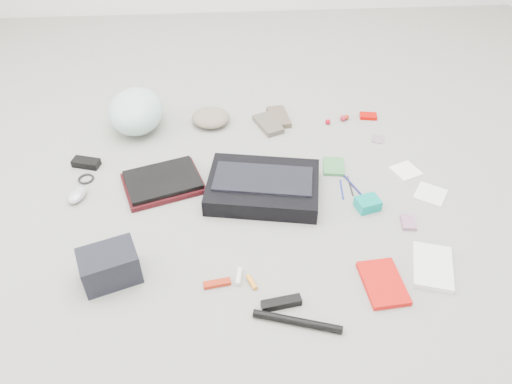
{
  "coord_description": "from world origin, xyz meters",
  "views": [
    {
      "loc": [
        -0.1,
        -1.52,
        1.41
      ],
      "look_at": [
        0.0,
        0.0,
        0.05
      ],
      "focal_mm": 35.0,
      "sensor_mm": 36.0,
      "label": 1
    }
  ],
  "objects": [
    {
      "name": "altoids_tin",
      "position": [
        0.61,
        0.59,
        0.01
      ],
      "size": [
        0.09,
        0.07,
        0.02
      ],
      "primitive_type": "cube",
      "rotation": [
        0.0,
        0.0,
        -0.17
      ],
      "color": "#BC0501",
      "rests_on": "ground_plane"
    },
    {
      "name": "power_brick",
      "position": [
        -0.75,
        0.29,
        0.02
      ],
      "size": [
        0.13,
        0.09,
        0.03
      ],
      "primitive_type": "cube",
      "rotation": [
        0.0,
        0.0,
        -0.29
      ],
      "color": "black",
      "rests_on": "ground_plane"
    },
    {
      "name": "book_red",
      "position": [
        0.41,
        -0.46,
        0.01
      ],
      "size": [
        0.15,
        0.21,
        0.02
      ],
      "primitive_type": "cube",
      "rotation": [
        0.0,
        0.0,
        0.09
      ],
      "color": "red",
      "rests_on": "ground_plane"
    },
    {
      "name": "accordion_wallet",
      "position": [
        0.45,
        -0.07,
        0.02
      ],
      "size": [
        0.11,
        0.1,
        0.05
      ],
      "primitive_type": "cube",
      "rotation": [
        0.0,
        0.0,
        0.28
      ],
      "color": "#039285",
      "rests_on": "ground_plane"
    },
    {
      "name": "multitool",
      "position": [
        -0.17,
        -0.42,
        0.01
      ],
      "size": [
        0.1,
        0.04,
        0.02
      ],
      "primitive_type": "cube",
      "rotation": [
        0.0,
        0.0,
        0.15
      ],
      "color": "#991F0A",
      "rests_on": "ground_plane"
    },
    {
      "name": "card_deck",
      "position": [
        0.59,
        -0.17,
        0.01
      ],
      "size": [
        0.06,
        0.08,
        0.01
      ],
      "primitive_type": "cube",
      "rotation": [
        0.0,
        0.0,
        -0.12
      ],
      "color": "#A36D8D",
      "rests_on": "ground_plane"
    },
    {
      "name": "u_lock",
      "position": [
        0.05,
        -0.53,
        0.01
      ],
      "size": [
        0.14,
        0.06,
        0.03
      ],
      "primitive_type": "cube",
      "rotation": [
        0.0,
        0.0,
        0.16
      ],
      "color": "black",
      "rests_on": "ground_plane"
    },
    {
      "name": "bike_helmet",
      "position": [
        -0.54,
        0.57,
        0.1
      ],
      "size": [
        0.26,
        0.33,
        0.19
      ],
      "primitive_type": "ellipsoid",
      "rotation": [
        0.0,
        0.0,
        -0.01
      ],
      "color": "silver",
      "rests_on": "ground_plane"
    },
    {
      "name": "napkin_top",
      "position": [
        0.68,
        0.15,
        0.0
      ],
      "size": [
        0.14,
        0.14,
        0.01
      ],
      "primitive_type": "cube",
      "rotation": [
        0.0,
        0.0,
        0.39
      ],
      "color": "white",
      "rests_on": "ground_plane"
    },
    {
      "name": "book_white",
      "position": [
        0.61,
        -0.4,
        0.01
      ],
      "size": [
        0.19,
        0.24,
        0.02
      ],
      "primitive_type": "cube",
      "rotation": [
        0.0,
        0.0,
        -0.29
      ],
      "color": "silver",
      "rests_on": "ground_plane"
    },
    {
      "name": "bike_pump",
      "position": [
        0.09,
        -0.6,
        0.01
      ],
      "size": [
        0.29,
        0.11,
        0.03
      ],
      "primitive_type": "cylinder",
      "rotation": [
        0.0,
        1.57,
        -0.29
      ],
      "color": "black",
      "rests_on": "ground_plane"
    },
    {
      "name": "notepad",
      "position": [
        0.36,
        0.2,
        0.01
      ],
      "size": [
        0.11,
        0.13,
        0.01
      ],
      "primitive_type": "cube",
      "rotation": [
        0.0,
        0.0,
        -0.14
      ],
      "color": "#397A41",
      "rests_on": "ground_plane"
    },
    {
      "name": "toiletry_tube_orange",
      "position": [
        -0.04,
        -0.43,
        0.01
      ],
      "size": [
        0.04,
        0.06,
        0.02
      ],
      "primitive_type": "cylinder",
      "rotation": [
        1.57,
        0.0,
        0.38
      ],
      "color": "orange",
      "rests_on": "ground_plane"
    },
    {
      "name": "ground_plane",
      "position": [
        0.0,
        0.0,
        0.0
      ],
      "size": [
        4.0,
        4.0,
        0.0
      ],
      "primitive_type": "plane",
      "color": "gray"
    },
    {
      "name": "napkin_bottom",
      "position": [
        0.74,
        -0.01,
        0.0
      ],
      "size": [
        0.16,
        0.16,
        0.01
      ],
      "primitive_type": "cube",
      "rotation": [
        0.0,
        0.0,
        0.98
      ],
      "color": "white",
      "rests_on": "ground_plane"
    },
    {
      "name": "lollipop_c",
      "position": [
        0.5,
        0.58,
        0.01
      ],
      "size": [
        0.03,
        0.03,
        0.03
      ],
      "primitive_type": "sphere",
      "rotation": [
        0.0,
        0.0,
        0.3
      ],
      "color": "#9A2C11",
      "rests_on": "ground_plane"
    },
    {
      "name": "laptop",
      "position": [
        -0.39,
        0.12,
        0.03
      ],
      "size": [
        0.36,
        0.3,
        0.02
      ],
      "primitive_type": "cube",
      "rotation": [
        0.0,
        0.0,
        0.31
      ],
      "color": "black",
      "rests_on": "laptop_sleeve"
    },
    {
      "name": "pen_navy",
      "position": [
        0.42,
        0.07,
        0.0
      ],
      "size": [
        0.06,
        0.15,
        0.01
      ],
      "primitive_type": "cylinder",
      "rotation": [
        1.57,
        0.0,
        0.35
      ],
      "color": "navy",
      "rests_on": "ground_plane"
    },
    {
      "name": "bag_flap",
      "position": [
        0.03,
        0.04,
        0.08
      ],
      "size": [
        0.43,
        0.25,
        0.01
      ],
      "primitive_type": "cube",
      "rotation": [
        0.0,
        0.0,
        -0.17
      ],
      "color": "black",
      "rests_on": "messenger_bag"
    },
    {
      "name": "pen_blue",
      "position": [
        0.37,
        0.04,
        0.0
      ],
      "size": [
        0.02,
        0.12,
        0.01
      ],
      "primitive_type": "cylinder",
      "rotation": [
        1.57,
        0.0,
        -0.09
      ],
      "color": "#182395",
      "rests_on": "ground_plane"
    },
    {
      "name": "toiletry_tube_white",
      "position": [
        -0.09,
        -0.4,
        0.01
      ],
      "size": [
        0.03,
        0.07,
        0.02
      ],
      "primitive_type": "cylinder",
      "rotation": [
        1.57,
        0.0,
        -0.17
      ],
      "color": "silver",
      "rests_on": "ground_plane"
    },
    {
      "name": "messenger_bag",
      "position": [
        0.03,
        0.04,
        0.04
      ],
      "size": [
        0.51,
        0.4,
        0.08
      ],
      "primitive_type": "cube",
      "rotation": [
        0.0,
        0.0,
        -0.17
      ],
      "color": "black",
      "rests_on": "ground_plane"
    },
    {
      "name": "lollipop_b",
      "position": [
        0.48,
        0.57,
        0.01
      ],
      "size": [
        0.04,
        0.04,
        0.03
      ],
      "primitive_type": "sphere",
      "rotation": [
        0.0,
        0.0,
        0.27
      ],
      "color": "maroon",
      "rests_on": "ground_plane"
    },
    {
      "name": "camera_bag",
      "position": [
        -0.54,
        -0.37,
        0.06
      ],
      "size": [
        0.23,
        0.19,
        0.13
      ],
      "primitive_type": "cube",
      "rotation": [
        0.0,
        0.0,
        0.34
      ],
      "color": "black",
      "rests_on": "ground_plane"
    },
    {
      "name": "laptop_sleeve",
      "position": [
        -0.39,
        0.12,
        0.01
      ],
      "size": [
        0.38,
        0.33,
        0.02
      ],
      "primitive_type": "cube",
      "rotation": [
        0.0,
        0.0,
        0.31
      ],
      "color": "#3C0C10",
      "rests_on": "ground_plane"
    },
    {
      "name": "mouse",
      "position": [
        -0.74,
        0.07,
        0.02
      ],
      "size": [
        0.09,
        0.12,
        0.04
      ],
      "primitive_type": "ellipsoid",
      "rotation": [
        0.0,
        0.0,
        -0.27
      ],
      "color": "#ACACB3",
      "rests_on": "ground_plane"
    },
    {
      "name": "beanie",
      "position": [
        -0.19,
        0.59,
        0.03
      ],
      "size": [
        0.24,
        0.23,
        0.07
      ],
      "primitive_type": "ellipsoid",
      "rotation": [
        0.0,
        0.0,
        -0.35
      ],
      "color": "gray",
      "rests_on": "ground_plane"
    },
    {
      "name": "mitten_left",
      "position": [
        0.1,
        0.54,
        0.01
      ],
      "size": [
        0.15,
        0.2,
        0.03
      ],
      "primitive_type": "cube",
      "rotation": [
        0.0,
        0.0,
        0.39
      ],
      "color": "#5A5247",
      "rests_on": "ground_plane"
    },
    {
      "name": "mitten_right",
      "position": [
        0.16,
        0.6,
        0.01
      ],
      "size": [
        0.11,
        0.19,
        0.03
      ],
      "primitive_type": "cube",
      "rotation": [
        0.0,
        0.0,
        0.14
      ],
      "color": "brown",
      "rests_on": "ground_plane"
    },
    {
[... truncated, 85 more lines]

